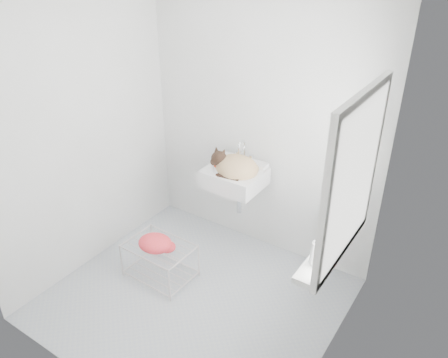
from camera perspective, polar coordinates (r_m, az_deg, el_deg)
The scene contains 15 objects.
floor at distance 3.79m, azimuth -3.79°, elevation -15.03°, with size 2.20×2.00×0.02m, color #A9AFB2.
back_wall at distance 3.83m, azimuth 4.72°, elevation 7.70°, with size 2.20×0.02×2.50m, color white.
right_wall at distance 2.61m, azimuth 14.97°, elevation -3.93°, with size 0.02×2.00×2.50m, color white.
left_wall at distance 3.79m, azimuth -17.88°, elevation 6.16°, with size 0.02×2.00×2.50m, color white.
window_glass at distance 2.73m, azimuth 16.40°, elevation -0.15°, with size 0.01×0.80×1.00m, color white.
window_frame at distance 2.74m, azimuth 16.10°, elevation -0.07°, with size 0.04×0.90×1.10m, color white.
windowsill at distance 3.03m, azimuth 13.71°, elevation -8.43°, with size 0.16×0.88×0.04m, color white.
sink at distance 3.83m, azimuth 1.37°, elevation 1.24°, with size 0.49×0.42×0.19m, color white.
faucet at distance 3.91m, azimuth 2.81°, elevation 4.07°, with size 0.18×0.12×0.18m, color silver, non-canonical shape.
cat at distance 3.79m, azimuth 1.42°, elevation 1.61°, with size 0.43×0.36×0.25m.
wire_rack at distance 3.94m, azimuth -8.18°, elevation -10.45°, with size 0.55×0.38×0.33m, color beige.
towel at distance 3.77m, azimuth -8.78°, elevation -8.50°, with size 0.29×0.21×0.12m, color #C72B00.
bottle_a at distance 2.82m, azimuth 11.65°, elevation -10.70°, with size 0.07×0.07×0.19m, color silver.
bottle_b at distance 3.02m, azimuth 13.58°, elevation -8.06°, with size 0.08×0.08×0.18m, color #186A71.
bottle_c at distance 3.15m, azimuth 14.70°, elevation -6.51°, with size 0.15×0.15×0.19m, color silver.
Camera 1 is at (1.72, -2.14, 2.61)m, focal length 35.67 mm.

